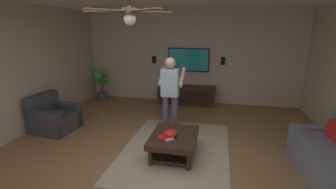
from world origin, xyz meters
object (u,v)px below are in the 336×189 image
object	(u,v)px
wall_speaker_right	(154,60)
book	(165,137)
armchair	(54,118)
remote_white	(170,140)
bowl	(171,133)
coffee_table	(174,140)
ceiling_fan	(129,13)
vase_round	(175,82)
potted_plant_tall	(100,81)
person_standing	(170,91)
wall_speaker_left	(223,61)
tv	(188,60)

from	to	relation	value
wall_speaker_right	book	bearing A→B (deg)	-161.67
armchair	remote_white	distance (m)	2.88
bowl	book	distance (m)	0.13
coffee_table	remote_white	world-z (taller)	remote_white
remote_white	ceiling_fan	bearing A→B (deg)	-173.87
bowl	book	world-z (taller)	bowl
vase_round	ceiling_fan	bearing A→B (deg)	-178.82
armchair	ceiling_fan	xyz separation A→B (m)	(-1.18, -2.33, 2.12)
book	wall_speaker_right	size ratio (longest dim) A/B	1.00
coffee_table	book	size ratio (longest dim) A/B	4.55
armchair	wall_speaker_right	world-z (taller)	wall_speaker_right
armchair	potted_plant_tall	xyz separation A→B (m)	(2.32, 0.09, 0.34)
book	vase_round	distance (m)	3.22
armchair	potted_plant_tall	distance (m)	2.35
armchair	person_standing	bearing A→B (deg)	17.53
armchair	coffee_table	size ratio (longest dim) A/B	0.89
vase_round	wall_speaker_left	size ratio (longest dim) A/B	1.00
remote_white	coffee_table	bearing A→B (deg)	42.22
bowl	book	size ratio (longest dim) A/B	1.13
wall_speaker_right	armchair	bearing A→B (deg)	150.57
coffee_table	person_standing	size ratio (longest dim) A/B	0.61
tv	wall_speaker_right	distance (m)	1.06
vase_round	potted_plant_tall	bearing A→B (deg)	94.94
coffee_table	tv	bearing A→B (deg)	3.56
remote_white	person_standing	bearing A→B (deg)	61.67
person_standing	bowl	size ratio (longest dim) A/B	6.57
potted_plant_tall	bowl	bearing A→B (deg)	-135.32
coffee_table	wall_speaker_left	world-z (taller)	wall_speaker_left
bowl	ceiling_fan	bearing A→B (deg)	145.11
ceiling_fan	person_standing	bearing A→B (deg)	-6.88
potted_plant_tall	coffee_table	bearing A→B (deg)	-134.15
person_standing	potted_plant_tall	size ratio (longest dim) A/B	1.68
armchair	bowl	xyz separation A→B (m)	(-0.56, -2.77, 0.18)
wall_speaker_left	armchair	bearing A→B (deg)	127.25
armchair	bowl	size ratio (longest dim) A/B	3.59
tv	wall_speaker_left	bearing A→B (deg)	90.75
tv	remote_white	xyz separation A→B (m)	(-3.45, -0.17, -0.89)
armchair	wall_speaker_right	size ratio (longest dim) A/B	4.07
person_standing	book	xyz separation A→B (m)	(-1.15, -0.14, -0.51)
armchair	book	bearing A→B (deg)	-7.26
tv	person_standing	world-z (taller)	tv
person_standing	bowl	world-z (taller)	person_standing
remote_white	book	distance (m)	0.12
vase_round	remote_white	bearing A→B (deg)	-170.73
potted_plant_tall	ceiling_fan	size ratio (longest dim) A/B	0.87
potted_plant_tall	wall_speaker_right	size ratio (longest dim) A/B	4.43
armchair	wall_speaker_left	xyz separation A→B (m)	(2.75, -3.62, 1.02)
armchair	tv	xyz separation A→B (m)	(2.74, -2.61, 1.02)
armchair	tv	size ratio (longest dim) A/B	0.73
armchair	coffee_table	distance (m)	2.86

